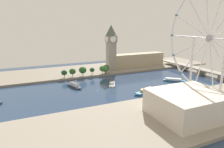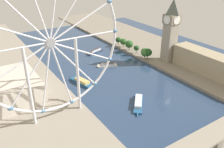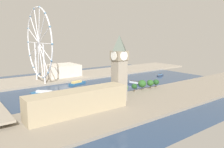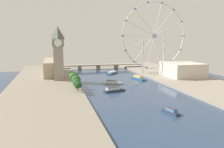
{
  "view_description": "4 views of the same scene",
  "coord_description": "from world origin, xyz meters",
  "views": [
    {
      "loc": [
        230.8,
        -84.05,
        81.56
      ],
      "look_at": [
        -20.78,
        30.49,
        12.16
      ],
      "focal_mm": 32.04,
      "sensor_mm": 36.0,
      "label": 1
    },
    {
      "loc": [
        134.98,
        258.62,
        122.72
      ],
      "look_at": [
        15.66,
        74.57,
        15.96
      ],
      "focal_mm": 38.27,
      "sensor_mm": 36.0,
      "label": 2
    },
    {
      "loc": [
        -282.63,
        218.03,
        80.13
      ],
      "look_at": [
        -17.8,
        19.32,
        21.91
      ],
      "focal_mm": 35.59,
      "sensor_mm": 36.0,
      "label": 3
    },
    {
      "loc": [
        -89.81,
        -299.45,
        64.26
      ],
      "look_at": [
        -11.93,
        17.05,
        14.85
      ],
      "focal_mm": 38.78,
      "sensor_mm": 36.0,
      "label": 4
    }
  ],
  "objects": [
    {
      "name": "ferris_wheel",
      "position": [
        82.27,
        94.33,
        66.55
      ],
      "size": [
        118.68,
        3.2,
        122.31
      ],
      "color": "silver",
      "rests_on": "riverbank_right"
    },
    {
      "name": "riverbank_left",
      "position": [
        -102.08,
        0.0,
        1.5
      ],
      "size": [
        90.0,
        520.0,
        3.0
      ],
      "primitive_type": "cube",
      "color": "gray",
      "rests_on": "ground_plane"
    },
    {
      "name": "tree_row_embankment",
      "position": [
        -62.65,
        14.96,
        11.45
      ],
      "size": [
        13.4,
        77.87,
        14.35
      ],
      "color": "#513823",
      "rests_on": "riverbank_left"
    },
    {
      "name": "riverbank_right",
      "position": [
        102.08,
        0.0,
        1.5
      ],
      "size": [
        90.0,
        520.0,
        3.0
      ],
      "primitive_type": "cube",
      "color": "gray",
      "rests_on": "ground_plane"
    },
    {
      "name": "tour_boat_1",
      "position": [
        38.62,
        48.79,
        2.23
      ],
      "size": [
        14.54,
        36.58,
        5.51
      ],
      "rotation": [
        0.0,
        0.0,
        4.95
      ],
      "color": "#235684",
      "rests_on": "ground_plane"
    },
    {
      "name": "tour_boat_4",
      "position": [
        -19.61,
        -24.88,
        2.5
      ],
      "size": [
        30.45,
        13.55,
        5.97
      ],
      "rotation": [
        0.0,
        0.0,
        0.3
      ],
      "color": "#2D384C",
      "rests_on": "ground_plane"
    },
    {
      "name": "tour_boat_2",
      "position": [
        6.23,
        -118.14,
        1.98
      ],
      "size": [
        9.2,
        21.98,
        4.99
      ],
      "rotation": [
        0.0,
        0.0,
        1.81
      ],
      "color": "#2D384C",
      "rests_on": "ground_plane"
    },
    {
      "name": "ground_plane",
      "position": [
        0.0,
        0.0,
        0.0
      ],
      "size": [
        374.16,
        374.16,
        0.0
      ],
      "primitive_type": "plane",
      "color": "navy"
    },
    {
      "name": "river_bridge",
      "position": [
        0.0,
        184.35,
        7.38
      ],
      "size": [
        186.16,
        15.92,
        9.57
      ],
      "color": "gray",
      "rests_on": "ground_plane"
    },
    {
      "name": "riverside_hall",
      "position": [
        110.45,
        44.3,
        13.79
      ],
      "size": [
        51.81,
        61.17,
        21.58
      ],
      "primitive_type": "cube",
      "color": "beige",
      "rests_on": "riverbank_right"
    },
    {
      "name": "tour_boat_0",
      "position": [
        -9.33,
        25.51,
        1.95
      ],
      "size": [
        27.72,
        16.78,
        4.69
      ],
      "rotation": [
        0.0,
        0.0,
        5.85
      ],
      "color": "beige",
      "rests_on": "ground_plane"
    },
    {
      "name": "clock_tower",
      "position": [
        -81.95,
        56.73,
        43.2
      ],
      "size": [
        17.08,
        17.08,
        77.34
      ],
      "color": "gray",
      "rests_on": "riverbank_left"
    },
    {
      "name": "parliament_block",
      "position": [
        -93.02,
        117.34,
        14.93
      ],
      "size": [
        22.0,
        105.22,
        23.87
      ],
      "primitive_type": "cube",
      "color": "tan",
      "rests_on": "riverbank_left"
    },
    {
      "name": "tour_boat_3",
      "position": [
        12.84,
        115.14,
        1.92
      ],
      "size": [
        27.53,
        30.6,
        4.46
      ],
      "rotation": [
        0.0,
        0.0,
        0.85
      ],
      "color": "#235684",
      "rests_on": "ground_plane"
    }
  ]
}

